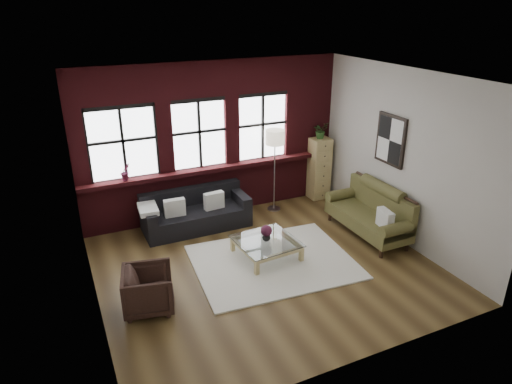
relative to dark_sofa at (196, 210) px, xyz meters
name	(u,v)px	position (x,y,z in m)	size (l,w,h in m)	color
floor	(265,266)	(0.62, -1.90, -0.38)	(5.50, 5.50, 0.00)	#4C371B
ceiling	(267,78)	(0.62, -1.90, 2.82)	(5.50, 5.50, 0.00)	white
wall_back	(213,140)	(0.62, 0.60, 1.22)	(5.50, 5.50, 0.00)	beige
wall_front	(363,253)	(0.62, -4.40, 1.22)	(5.50, 5.50, 0.00)	beige
wall_left	(84,211)	(-2.13, -1.90, 1.22)	(5.00, 5.00, 0.00)	beige
wall_right	(401,157)	(3.37, -1.90, 1.22)	(5.00, 5.00, 0.00)	beige
brick_backwall	(214,141)	(0.62, 0.54, 1.22)	(5.50, 0.12, 3.20)	#4D1217
sill_ledge	(216,168)	(0.62, 0.45, 0.66)	(5.50, 0.30, 0.08)	#4D1217
window_left	(123,144)	(-1.18, 0.55, 1.37)	(1.38, 0.10, 1.50)	black
window_mid	(199,135)	(0.32, 0.55, 1.37)	(1.38, 0.10, 1.50)	black
window_right	(262,128)	(1.72, 0.55, 1.37)	(1.38, 0.10, 1.50)	black
wall_poster	(391,140)	(3.34, -1.60, 1.47)	(0.05, 0.74, 0.94)	black
shag_rug	(273,262)	(0.80, -1.84, -0.37)	(2.71, 2.13, 0.03)	white
dark_sofa	(196,210)	(0.00, 0.00, 0.00)	(2.10, 0.85, 0.76)	black
pillow_a	(175,208)	(-0.45, -0.10, 0.19)	(0.40, 0.14, 0.34)	silver
pillow_b	(214,201)	(0.35, -0.10, 0.19)	(0.40, 0.14, 0.34)	silver
vintage_settee	(368,211)	(2.92, -1.67, 0.13)	(0.85, 1.91, 1.02)	brown
pillow_settee	(385,219)	(2.84, -2.26, 0.23)	(0.14, 0.38, 0.34)	silver
armchair	(148,290)	(-1.45, -2.22, -0.05)	(0.70, 0.72, 0.66)	black
coffee_table	(266,249)	(0.77, -1.62, -0.22)	(1.01, 1.01, 0.34)	tan
vase	(266,237)	(0.77, -1.62, 0.03)	(0.15, 0.15, 0.15)	#B2B2B2
flowers	(266,231)	(0.77, -1.62, 0.15)	(0.20, 0.20, 0.20)	#561D36
drawer_chest	(318,168)	(3.04, 0.33, 0.33)	(0.43, 0.43, 1.41)	tan
potted_plant_top	(321,130)	(3.04, 0.33, 1.21)	(0.33, 0.28, 0.36)	#2D5923
floor_lamp	(275,168)	(1.81, 0.12, 0.59)	(0.40, 0.40, 1.94)	#A5A5A8
sill_plant	(125,172)	(-1.21, 0.42, 0.87)	(0.18, 0.15, 0.34)	#561D36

